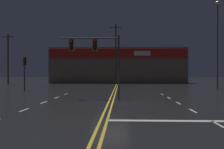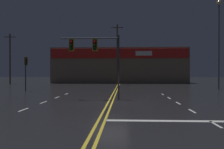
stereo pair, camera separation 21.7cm
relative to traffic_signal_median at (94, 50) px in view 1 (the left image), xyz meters
The scene contains 7 objects.
ground_plane 4.79m from the traffic_signal_median, 57.80° to the right, with size 200.00×200.00×0.00m, color black.
road_markings 5.79m from the traffic_signal_median, 56.30° to the right, with size 14.33×60.00×0.01m.
traffic_signal_median is the anchor object (origin of this frame).
traffic_signal_corner_northwest 12.79m from the traffic_signal_median, 135.97° to the left, with size 0.42×0.36×4.01m.
streetlight_median_approach 19.57m from the traffic_signal_median, 40.89° to the left, with size 0.56×0.56×11.43m.
building_backdrop 34.05m from the traffic_signal_median, 87.57° to the left, with size 27.56×10.23×7.19m.
utility_pole_row 26.57m from the traffic_signal_median, 85.15° to the left, with size 46.23×0.26×11.16m.
Camera 1 is at (0.80, -17.76, 2.16)m, focal length 40.00 mm.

